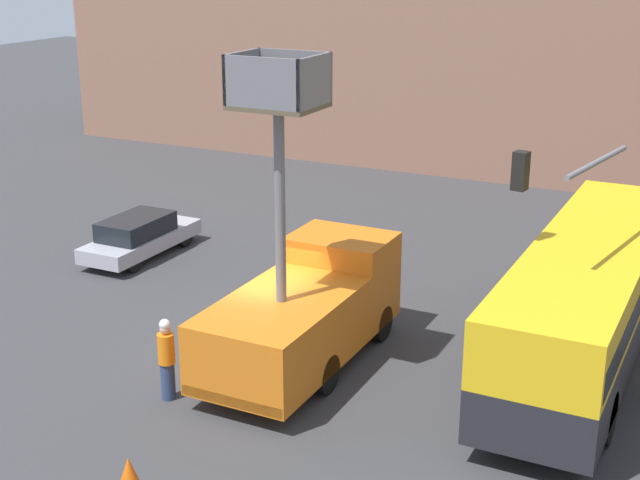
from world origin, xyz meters
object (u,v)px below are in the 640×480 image
object	(u,v)px
traffic_light_pole	(609,231)
road_worker_near_truck	(167,359)
road_worker_directing	(481,346)
traffic_cone_near_truck	(129,476)
utility_truck	(305,306)
city_bus	(589,292)
parked_car_curbside	(140,236)

from	to	relation	value
traffic_light_pole	road_worker_near_truck	world-z (taller)	traffic_light_pole
road_worker_near_truck	road_worker_directing	bearing A→B (deg)	137.11
road_worker_directing	traffic_cone_near_truck	bearing A→B (deg)	-84.68
traffic_light_pole	road_worker_near_truck	size ratio (longest dim) A/B	2.88
utility_truck	road_worker_directing	world-z (taller)	utility_truck
utility_truck	traffic_cone_near_truck	size ratio (longest dim) A/B	9.99
city_bus	parked_car_curbside	size ratio (longest dim) A/B	2.57
road_worker_near_truck	city_bus	bearing A→B (deg)	142.04
city_bus	parked_car_curbside	bearing A→B (deg)	75.67
city_bus	road_worker_directing	xyz separation A→B (m)	(-1.93, -2.25, -0.89)
road_worker_near_truck	traffic_cone_near_truck	bearing A→B (deg)	39.28
city_bus	road_worker_directing	bearing A→B (deg)	130.68
utility_truck	road_worker_directing	size ratio (longest dim) A/B	3.99
road_worker_directing	road_worker_near_truck	bearing A→B (deg)	-110.00
city_bus	traffic_cone_near_truck	size ratio (longest dim) A/B	15.23
city_bus	utility_truck	bearing A→B (deg)	108.13
utility_truck	road_worker_near_truck	bearing A→B (deg)	-122.26
traffic_light_pole	parked_car_curbside	bearing A→B (deg)	169.69
utility_truck	city_bus	world-z (taller)	utility_truck
city_bus	traffic_cone_near_truck	xyz separation A→B (m)	(-6.47, -9.43, -1.49)
utility_truck	road_worker_near_truck	xyz separation A→B (m)	(-1.91, -3.02, -0.50)
utility_truck	city_bus	bearing A→B (deg)	26.82
traffic_cone_near_truck	traffic_light_pole	bearing A→B (deg)	49.43
utility_truck	traffic_light_pole	xyz separation A→B (m)	(6.58, 1.78, 2.34)
road_worker_near_truck	road_worker_directing	world-z (taller)	road_worker_near_truck
traffic_light_pole	traffic_cone_near_truck	distance (m)	11.26
road_worker_directing	traffic_cone_near_truck	world-z (taller)	road_worker_directing
utility_truck	road_worker_directing	distance (m)	4.27
traffic_cone_near_truck	parked_car_curbside	bearing A→B (deg)	126.66
traffic_light_pole	city_bus	bearing A→B (deg)	110.91
traffic_light_pole	parked_car_curbside	distance (m)	15.62
traffic_cone_near_truck	city_bus	bearing A→B (deg)	55.57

